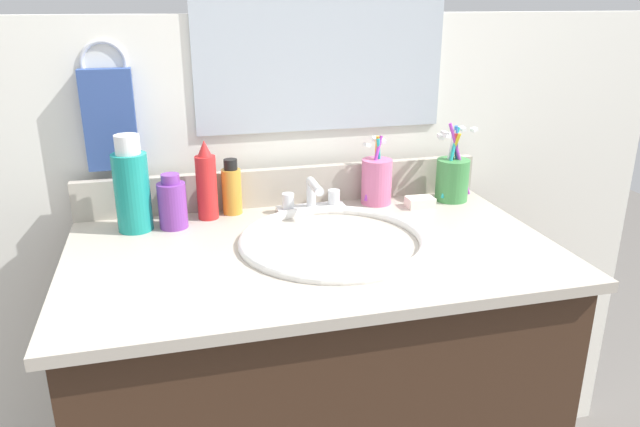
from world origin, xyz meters
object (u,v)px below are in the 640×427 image
object	(u,v)px
faucet	(312,201)
soap_bar	(420,202)
bottle_oil_amber	(232,189)
bottle_cream_purple	(172,203)
bottle_spray_red	(207,183)
bottle_mouthwash_teal	(132,188)
cup_pink	(377,180)
cup_green	(452,178)
hand_towel	(110,120)

from	to	relation	value
faucet	soap_bar	size ratio (longest dim) A/B	2.50
faucet	bottle_oil_amber	size ratio (longest dim) A/B	1.24
bottle_cream_purple	bottle_spray_red	size ratio (longest dim) A/B	0.67
faucet	bottle_spray_red	world-z (taller)	bottle_spray_red
faucet	bottle_mouthwash_teal	size ratio (longest dim) A/B	0.77
bottle_oil_amber	cup_pink	world-z (taller)	cup_pink
bottle_spray_red	bottle_oil_amber	size ratio (longest dim) A/B	1.40
faucet	soap_bar	distance (m)	0.26
bottle_cream_purple	bottle_mouthwash_teal	distance (m)	0.09
faucet	cup_green	size ratio (longest dim) A/B	0.83
bottle_cream_purple	bottle_oil_amber	size ratio (longest dim) A/B	0.93
faucet	bottle_oil_amber	distance (m)	0.19
bottle_cream_purple	cup_pink	xyz separation A→B (m)	(0.48, 0.05, 0.00)
bottle_cream_purple	bottle_spray_red	world-z (taller)	bottle_spray_red
bottle_spray_red	bottle_oil_amber	world-z (taller)	bottle_spray_red
faucet	bottle_mouthwash_teal	distance (m)	0.40
bottle_mouthwash_teal	faucet	bearing A→B (deg)	2.05
bottle_spray_red	cup_green	world-z (taller)	cup_green
faucet	soap_bar	xyz separation A→B (m)	(0.26, -0.03, -0.02)
cup_green	bottle_cream_purple	bearing A→B (deg)	-177.97
hand_towel	cup_green	bearing A→B (deg)	-6.69
bottle_spray_red	soap_bar	distance (m)	0.50
cup_green	soap_bar	distance (m)	0.11
bottle_spray_red	bottle_oil_amber	xyz separation A→B (m)	(0.06, 0.02, -0.02)
faucet	cup_pink	world-z (taller)	cup_pink
bottle_cream_purple	bottle_oil_amber	distance (m)	0.15
cup_green	soap_bar	world-z (taller)	cup_green
bottle_mouthwash_teal	hand_towel	bearing A→B (deg)	108.98
hand_towel	faucet	bearing A→B (deg)	-12.53
bottle_mouthwash_teal	bottle_spray_red	size ratio (longest dim) A/B	1.15
hand_towel	bottle_cream_purple	xyz separation A→B (m)	(0.12, -0.12, -0.17)
faucet	cup_pink	distance (m)	0.17
bottle_spray_red	cup_pink	xyz separation A→B (m)	(0.40, 0.01, -0.02)
bottle_oil_amber	cup_pink	bearing A→B (deg)	-2.29
faucet	bottle_spray_red	distance (m)	0.24
faucet	bottle_cream_purple	distance (m)	0.32
bottle_spray_red	cup_green	xyz separation A→B (m)	(0.59, -0.02, -0.02)
bottle_oil_amber	cup_green	bearing A→B (deg)	-3.88
bottle_mouthwash_teal	bottle_oil_amber	distance (m)	0.22
hand_towel	faucet	world-z (taller)	hand_towel
cup_green	faucet	bearing A→B (deg)	-179.42
faucet	soap_bar	bearing A→B (deg)	-6.20
faucet	bottle_cream_purple	world-z (taller)	bottle_cream_purple
hand_towel	bottle_mouthwash_teal	xyz separation A→B (m)	(0.04, -0.11, -0.13)
cup_pink	faucet	bearing A→B (deg)	-171.14
bottle_mouthwash_teal	cup_green	distance (m)	0.75
soap_bar	bottle_cream_purple	bearing A→B (deg)	179.19
cup_green	cup_pink	world-z (taller)	cup_green
bottle_mouthwash_teal	cup_pink	distance (m)	0.56
bottle_cream_purple	hand_towel	bearing A→B (deg)	135.41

